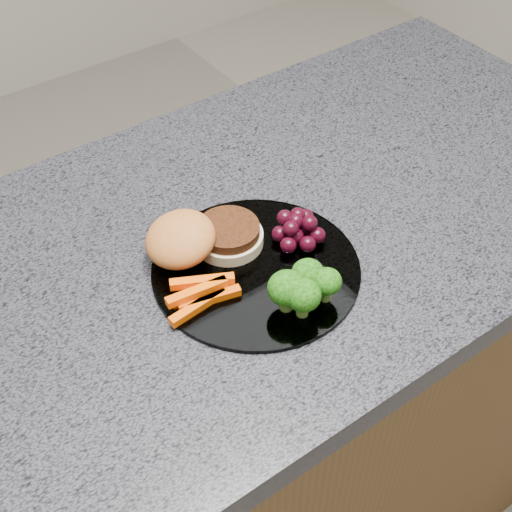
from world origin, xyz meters
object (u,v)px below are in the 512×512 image
Objects in this scene: burger at (198,240)px; grape_bunch at (298,228)px; plate at (256,269)px; island_cabinet at (259,418)px.

burger reaches higher than grape_bunch.
grape_bunch is at bearing 9.19° from plate.
island_cabinet is at bearing 50.72° from plate.
plate is (-0.05, -0.07, 0.47)m from island_cabinet.
plate is 0.08m from burger.
plate is at bearing -129.28° from island_cabinet.
burger is at bearing 123.63° from plate.
burger reaches higher than island_cabinet.
island_cabinet is 4.62× the size of plate.
plate is 3.58× the size of grape_bunch.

